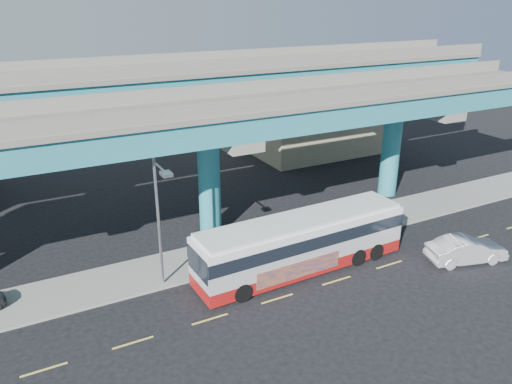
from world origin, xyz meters
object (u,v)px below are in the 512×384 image
street_lamp (160,208)px  sedan (466,250)px  stop_sign (270,226)px  transit_bus (302,242)px

street_lamp → sedan: bearing=-17.7°
street_lamp → stop_sign: bearing=5.9°
sedan → transit_bus: bearing=83.1°
sedan → stop_sign: size_ratio=1.97×
stop_sign → sedan: bearing=-40.1°
transit_bus → stop_sign: transit_bus is taller
transit_bus → street_lamp: street_lamp is taller
stop_sign → street_lamp: bearing=177.0°
transit_bus → street_lamp: bearing=166.5°
transit_bus → stop_sign: bearing=108.0°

